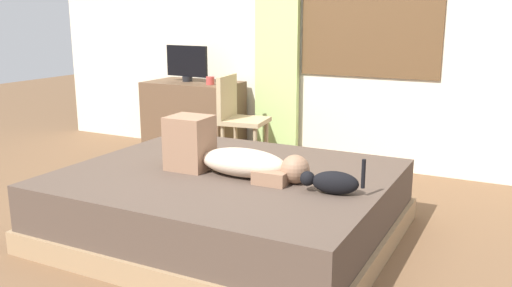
% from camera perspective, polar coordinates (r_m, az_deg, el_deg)
% --- Properties ---
extents(ground_plane, '(16.00, 16.00, 0.00)m').
position_cam_1_polar(ground_plane, '(3.44, -5.22, -10.44)').
color(ground_plane, brown).
extents(back_wall_with_window, '(6.40, 0.14, 2.90)m').
position_cam_1_polar(back_wall_with_window, '(5.14, 8.15, 13.97)').
color(back_wall_with_window, beige).
rests_on(back_wall_with_window, ground).
extents(bed, '(2.03, 1.71, 0.42)m').
position_cam_1_polar(bed, '(3.49, -2.98, -6.33)').
color(bed, '#997A56').
rests_on(bed, ground).
extents(person_lying, '(0.94, 0.28, 0.34)m').
position_cam_1_polar(person_lying, '(3.35, -2.84, -1.33)').
color(person_lying, '#CCB299').
rests_on(person_lying, bed).
extents(cat, '(0.36, 0.15, 0.21)m').
position_cam_1_polar(cat, '(3.02, 7.96, -4.02)').
color(cat, black).
rests_on(cat, bed).
extents(desk, '(0.90, 0.56, 0.74)m').
position_cam_1_polar(desk, '(5.46, -6.52, 2.59)').
color(desk, brown).
rests_on(desk, ground).
extents(tv_monitor, '(0.48, 0.10, 0.35)m').
position_cam_1_polar(tv_monitor, '(5.42, -7.26, 8.38)').
color(tv_monitor, black).
rests_on(tv_monitor, desk).
extents(cup, '(0.08, 0.08, 0.08)m').
position_cam_1_polar(cup, '(5.16, -4.83, 6.59)').
color(cup, '#B23D38').
rests_on(cup, desk).
extents(chair_by_desk, '(0.43, 0.43, 0.86)m').
position_cam_1_polar(chair_by_desk, '(4.86, -1.96, 2.98)').
color(chair_by_desk, tan).
rests_on(chair_by_desk, ground).
extents(curtain_left, '(0.44, 0.06, 2.46)m').
position_cam_1_polar(curtain_left, '(5.23, 2.24, 11.71)').
color(curtain_left, '#ADCC75').
rests_on(curtain_left, ground).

